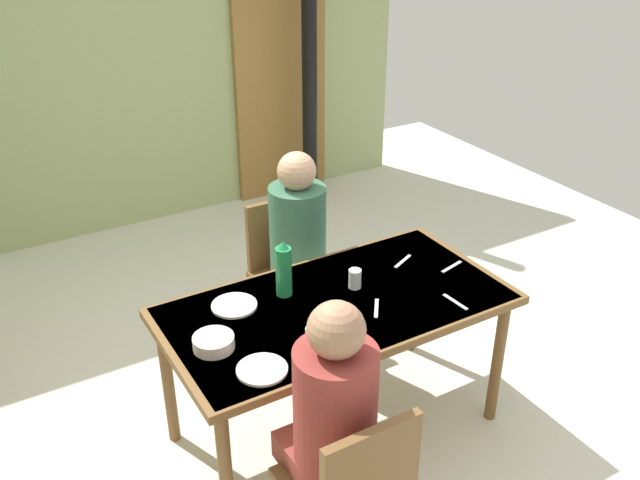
{
  "coord_description": "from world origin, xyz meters",
  "views": [
    {
      "loc": [
        -1.23,
        -2.33,
        2.45
      ],
      "look_at": [
        0.17,
        0.04,
        0.99
      ],
      "focal_mm": 38.94,
      "sensor_mm": 36.0,
      "label": 1
    }
  ],
  "objects_px": {
    "dining_table": "(337,316)",
    "person_far_diner": "(299,232)",
    "serving_bowl_center": "(214,342)",
    "water_bottle_green_near": "(284,270)",
    "chair_far_diner": "(288,267)",
    "person_near_diner": "(333,407)"
  },
  "relations": [
    {
      "from": "person_far_diner",
      "to": "serving_bowl_center",
      "type": "relative_size",
      "value": 4.53
    },
    {
      "from": "dining_table",
      "to": "person_near_diner",
      "type": "relative_size",
      "value": 2.04
    },
    {
      "from": "chair_far_diner",
      "to": "water_bottle_green_near",
      "type": "distance_m",
      "value": 0.75
    },
    {
      "from": "dining_table",
      "to": "person_near_diner",
      "type": "height_order",
      "value": "person_near_diner"
    },
    {
      "from": "dining_table",
      "to": "person_far_diner",
      "type": "distance_m",
      "value": 0.65
    },
    {
      "from": "person_near_diner",
      "to": "person_far_diner",
      "type": "height_order",
      "value": "same"
    },
    {
      "from": "chair_far_diner",
      "to": "person_near_diner",
      "type": "distance_m",
      "value": 1.51
    },
    {
      "from": "person_far_diner",
      "to": "serving_bowl_center",
      "type": "xyz_separation_m",
      "value": [
        -0.76,
        -0.65,
        -0.02
      ]
    },
    {
      "from": "person_near_diner",
      "to": "dining_table",
      "type": "bearing_deg",
      "value": 57.18
    },
    {
      "from": "dining_table",
      "to": "chair_far_diner",
      "type": "bearing_deg",
      "value": 78.85
    },
    {
      "from": "dining_table",
      "to": "person_near_diner",
      "type": "distance_m",
      "value": 0.75
    },
    {
      "from": "dining_table",
      "to": "water_bottle_green_near",
      "type": "distance_m",
      "value": 0.32
    },
    {
      "from": "dining_table",
      "to": "person_far_diner",
      "type": "bearing_deg",
      "value": 76.48
    },
    {
      "from": "person_near_diner",
      "to": "water_bottle_green_near",
      "type": "bearing_deg",
      "value": 74.01
    },
    {
      "from": "serving_bowl_center",
      "to": "water_bottle_green_near",
      "type": "bearing_deg",
      "value": 26.25
    },
    {
      "from": "water_bottle_green_near",
      "to": "person_far_diner",
      "type": "bearing_deg",
      "value": 53.87
    },
    {
      "from": "water_bottle_green_near",
      "to": "chair_far_diner",
      "type": "bearing_deg",
      "value": 60.91
    },
    {
      "from": "person_near_diner",
      "to": "water_bottle_green_near",
      "type": "xyz_separation_m",
      "value": [
        0.23,
        0.8,
        0.09
      ]
    },
    {
      "from": "serving_bowl_center",
      "to": "dining_table",
      "type": "bearing_deg",
      "value": 3.11
    },
    {
      "from": "dining_table",
      "to": "serving_bowl_center",
      "type": "height_order",
      "value": "serving_bowl_center"
    },
    {
      "from": "chair_far_diner",
      "to": "serving_bowl_center",
      "type": "height_order",
      "value": "chair_far_diner"
    },
    {
      "from": "dining_table",
      "to": "person_near_diner",
      "type": "xyz_separation_m",
      "value": [
        -0.4,
        -0.62,
        0.11
      ]
    }
  ]
}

